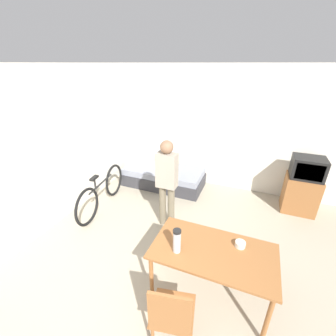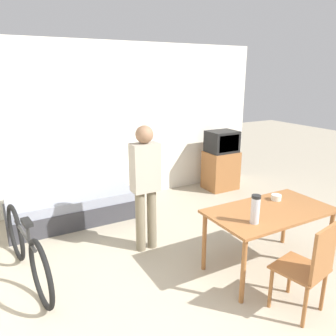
# 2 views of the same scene
# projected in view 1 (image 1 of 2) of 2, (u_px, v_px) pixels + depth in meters

# --- Properties ---
(wall_back) EXTENTS (5.55, 0.06, 2.70)m
(wall_back) POSITION_uv_depth(u_px,v_px,m) (213.00, 129.00, 5.02)
(wall_back) COLOR silver
(wall_back) RESTS_ON ground_plane
(wall_left) EXTENTS (0.06, 4.93, 2.70)m
(wall_left) POSITION_uv_depth(u_px,v_px,m) (66.00, 143.00, 4.13)
(wall_left) COLOR silver
(wall_left) RESTS_ON ground_plane
(daybed) EXTENTS (1.88, 0.86, 0.43)m
(daybed) POSITION_uv_depth(u_px,v_px,m) (163.00, 177.00, 5.39)
(daybed) COLOR #333338
(daybed) RESTS_ON ground_plane
(tv) EXTENTS (0.60, 0.48, 1.14)m
(tv) POSITION_uv_depth(u_px,v_px,m) (302.00, 186.00, 4.31)
(tv) COLOR brown
(tv) RESTS_ON ground_plane
(dining_table) EXTENTS (1.41, 0.77, 0.74)m
(dining_table) POSITION_uv_depth(u_px,v_px,m) (213.00, 256.00, 2.62)
(dining_table) COLOR brown
(dining_table) RESTS_ON ground_plane
(wooden_chair) EXTENTS (0.50, 0.50, 0.94)m
(wooden_chair) POSITION_uv_depth(u_px,v_px,m) (171.00, 315.00, 2.13)
(wooden_chair) COLOR brown
(wooden_chair) RESTS_ON ground_plane
(bicycle) EXTENTS (0.28, 1.74, 0.78)m
(bicycle) POSITION_uv_depth(u_px,v_px,m) (102.00, 192.00, 4.49)
(bicycle) COLOR black
(bicycle) RESTS_ON ground_plane
(person_standing) EXTENTS (0.34, 0.22, 1.61)m
(person_standing) POSITION_uv_depth(u_px,v_px,m) (167.00, 179.00, 3.75)
(person_standing) COLOR #6B604C
(person_standing) RESTS_ON ground_plane
(thermos_flask) EXTENTS (0.09, 0.09, 0.30)m
(thermos_flask) POSITION_uv_depth(u_px,v_px,m) (177.00, 240.00, 2.51)
(thermos_flask) COLOR #B7B7BC
(thermos_flask) RESTS_ON dining_table
(mate_bowl) EXTENTS (0.12, 0.12, 0.07)m
(mate_bowl) POSITION_uv_depth(u_px,v_px,m) (240.00, 244.00, 2.62)
(mate_bowl) COLOR beige
(mate_bowl) RESTS_ON dining_table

